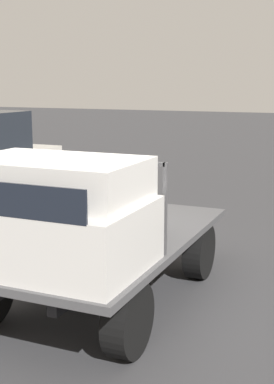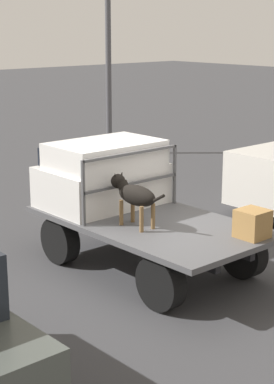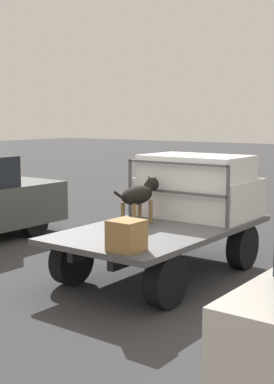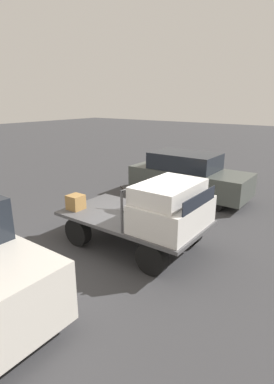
# 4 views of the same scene
# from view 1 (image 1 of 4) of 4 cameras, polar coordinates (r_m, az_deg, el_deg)

# --- Properties ---
(ground_plane) EXTENTS (80.00, 80.00, 0.00)m
(ground_plane) POSITION_cam_1_polar(r_m,az_deg,el_deg) (6.48, -3.52, -11.21)
(ground_plane) COLOR #38383A
(flatbed_truck) EXTENTS (3.61, 1.96, 0.78)m
(flatbed_truck) POSITION_cam_1_polar(r_m,az_deg,el_deg) (6.28, -3.58, -6.44)
(flatbed_truck) COLOR black
(flatbed_truck) RESTS_ON ground
(truck_cab) EXTENTS (1.30, 1.84, 1.03)m
(truck_cab) POSITION_cam_1_polar(r_m,az_deg,el_deg) (5.19, -9.10, -2.45)
(truck_cab) COLOR silver
(truck_cab) RESTS_ON flatbed_truck
(truck_headboard) EXTENTS (0.04, 1.84, 0.95)m
(truck_headboard) POSITION_cam_1_polar(r_m,az_deg,el_deg) (5.74, -5.46, 0.44)
(truck_headboard) COLOR #4C4C4F
(truck_headboard) RESTS_ON flatbed_truck
(dog) EXTENTS (1.11, 0.29, 0.73)m
(dog) POSITION_cam_1_polar(r_m,az_deg,el_deg) (6.01, -0.28, -0.57)
(dog) COLOR brown
(dog) RESTS_ON flatbed_truck
(cargo_crate) EXTENTS (0.38, 0.38, 0.38)m
(cargo_crate) POSITION_cam_1_polar(r_m,az_deg,el_deg) (7.70, -1.76, 0.09)
(cargo_crate) COLOR olive
(cargo_crate) RESTS_ON flatbed_truck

